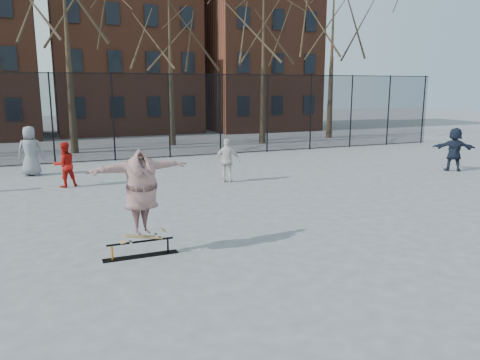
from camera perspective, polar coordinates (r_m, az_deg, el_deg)
name	(u,v)px	position (r m, az deg, el deg)	size (l,w,h in m)	color
ground	(261,241)	(10.53, 2.54, -7.47)	(100.00, 100.00, 0.00)	slate
skate_rail	(141,250)	(9.81, -12.01, -8.37)	(1.52, 0.23, 0.33)	black
skateboard	(143,238)	(9.74, -11.70, -6.93)	(0.82, 0.19, 0.10)	olive
skater	(141,194)	(9.49, -11.92, -1.73)	(2.11, 0.57, 1.71)	navy
bystander_grey	(30,151)	(19.65, -24.19, 3.24)	(0.94, 0.61, 1.92)	slate
bystander_red	(65,165)	(17.02, -20.59, 1.77)	(0.75, 0.59, 1.55)	red
bystander_white	(227,161)	(16.71, -1.55, 2.38)	(0.92, 0.38, 1.58)	silver
bystander_navy	(454,149)	(20.89, 24.67, 3.43)	(1.64, 0.52, 1.77)	#192133
fence	(144,115)	(22.47, -11.68, 7.72)	(34.03, 0.07, 4.00)	black
tree_row	(119,9)	(26.77, -14.48, 19.54)	(33.66, 7.46, 10.67)	black
rowhouses	(116,48)	(35.47, -14.88, 15.33)	(29.00, 7.00, 13.00)	brown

